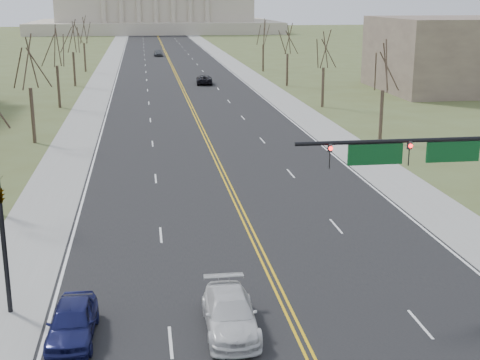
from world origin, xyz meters
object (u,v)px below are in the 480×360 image
object	(u,v)px
car_sb_inner_second	(230,314)
car_far_sb	(158,53)
car_sb_outer_second	(72,322)
signal_mast	(451,163)
car_far_nb	(204,80)
signal_left	(2,228)

from	to	relation	value
car_sb_inner_second	car_far_sb	bearing A→B (deg)	90.39
car_sb_inner_second	car_far_sb	xyz separation A→B (m)	(0.61, 127.47, 0.04)
car_far_sb	car_sb_outer_second	bearing A→B (deg)	-95.75
signal_mast	car_sb_inner_second	xyz separation A→B (m)	(-10.07, -2.88, -5.03)
car_sb_inner_second	car_far_nb	xyz separation A→B (m)	(6.18, 76.91, -0.03)
car_far_nb	car_far_sb	world-z (taller)	car_far_sb
car_sb_inner_second	car_far_nb	distance (m)	77.16
signal_left	car_sb_inner_second	distance (m)	9.79
signal_mast	car_sb_inner_second	bearing A→B (deg)	-164.06
signal_left	car_far_sb	xyz separation A→B (m)	(9.49, 124.59, -2.95)
signal_left	signal_mast	bearing A→B (deg)	-0.00
signal_mast	car_far_nb	world-z (taller)	signal_mast
signal_mast	signal_left	world-z (taller)	signal_mast
signal_mast	signal_left	bearing A→B (deg)	180.00
signal_left	car_far_nb	bearing A→B (deg)	78.51
signal_mast	car_sb_outer_second	distance (m)	17.11
signal_left	car_sb_inner_second	bearing A→B (deg)	-17.98
car_sb_inner_second	signal_mast	bearing A→B (deg)	16.61
car_sb_inner_second	car_far_nb	bearing A→B (deg)	86.07
signal_mast	signal_left	distance (m)	19.06
signal_left	car_far_nb	world-z (taller)	signal_left
signal_mast	car_far_nb	size ratio (longest dim) A/B	2.44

